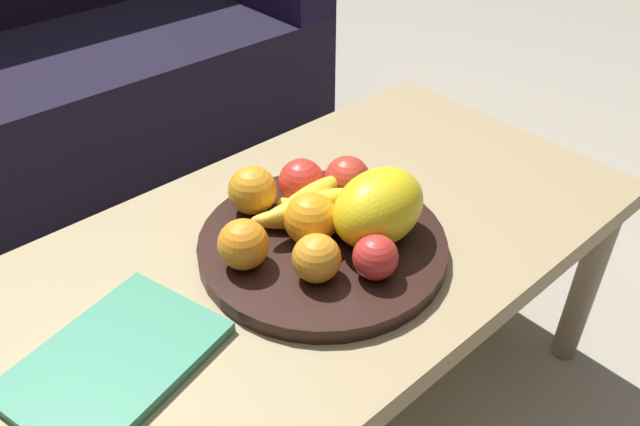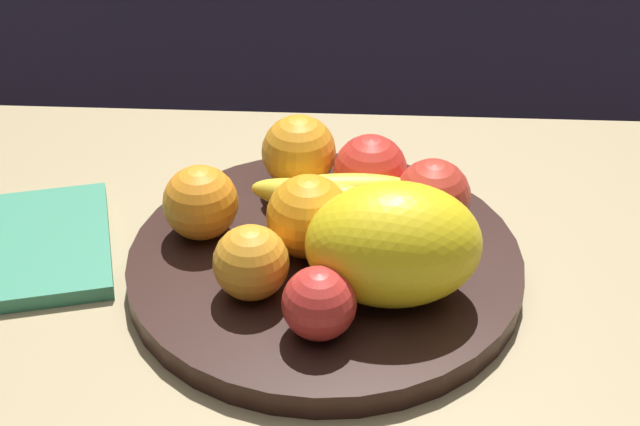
{
  "view_description": "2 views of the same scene",
  "coord_description": "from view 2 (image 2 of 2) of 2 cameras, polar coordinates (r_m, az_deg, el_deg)",
  "views": [
    {
      "loc": [
        -0.49,
        -0.57,
        1.06
      ],
      "look_at": [
        -0.0,
        -0.03,
        0.52
      ],
      "focal_mm": 35.23,
      "sensor_mm": 36.0,
      "label": 1
    },
    {
      "loc": [
        0.04,
        -0.82,
        1.06
      ],
      "look_at": [
        -0.0,
        -0.03,
        0.52
      ],
      "focal_mm": 58.74,
      "sensor_mm": 36.0,
      "label": 2
    }
  ],
  "objects": [
    {
      "name": "coffee_table",
      "position": [
        1.06,
        0.34,
        -4.6
      ],
      "size": [
        1.1,
        0.58,
        0.44
      ],
      "color": "#9F8A61",
      "rests_on": "ground_plane"
    },
    {
      "name": "fruit_bowl",
      "position": [
        1.0,
        0.0,
        -2.95
      ],
      "size": [
        0.37,
        0.37,
        0.03
      ],
      "primitive_type": "cylinder",
      "color": "black",
      "rests_on": "coffee_table"
    },
    {
      "name": "melon_large_front",
      "position": [
        0.91,
        4.03,
        -1.71
      ],
      "size": [
        0.16,
        0.12,
        0.11
      ],
      "primitive_type": "ellipsoid",
      "rotation": [
        0.0,
        0.0,
        0.06
      ],
      "color": "yellow",
      "rests_on": "fruit_bowl"
    },
    {
      "name": "orange_front",
      "position": [
        0.93,
        -3.78,
        -2.72
      ],
      "size": [
        0.07,
        0.07,
        0.07
      ],
      "primitive_type": "sphere",
      "color": "orange",
      "rests_on": "fruit_bowl"
    },
    {
      "name": "orange_left",
      "position": [
        0.97,
        -0.62,
        -0.2
      ],
      "size": [
        0.08,
        0.08,
        0.08
      ],
      "primitive_type": "sphere",
      "color": "orange",
      "rests_on": "fruit_bowl"
    },
    {
      "name": "orange_right",
      "position": [
        1.07,
        -1.16,
        3.35
      ],
      "size": [
        0.08,
        0.08,
        0.08
      ],
      "primitive_type": "sphere",
      "color": "orange",
      "rests_on": "fruit_bowl"
    },
    {
      "name": "orange_back",
      "position": [
        1.0,
        -6.57,
        0.41
      ],
      "size": [
        0.07,
        0.07,
        0.07
      ],
      "primitive_type": "sphere",
      "color": "orange",
      "rests_on": "fruit_bowl"
    },
    {
      "name": "apple_front",
      "position": [
        0.88,
        0.13,
        -4.95
      ],
      "size": [
        0.06,
        0.06,
        0.06
      ],
      "primitive_type": "sphere",
      "color": "red",
      "rests_on": "fruit_bowl"
    },
    {
      "name": "apple_left",
      "position": [
        1.04,
        2.76,
        2.29
      ],
      "size": [
        0.07,
        0.07,
        0.07
      ],
      "primitive_type": "sphere",
      "color": "red",
      "rests_on": "fruit_bowl"
    },
    {
      "name": "apple_right",
      "position": [
        1.01,
        6.16,
        0.9
      ],
      "size": [
        0.07,
        0.07,
        0.07
      ],
      "primitive_type": "sphere",
      "color": "red",
      "rests_on": "fruit_bowl"
    },
    {
      "name": "banana_bunch",
      "position": [
        1.0,
        0.67,
        0.3
      ],
      "size": [
        0.17,
        0.15,
        0.06
      ],
      "color": "yellow",
      "rests_on": "fruit_bowl"
    }
  ]
}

